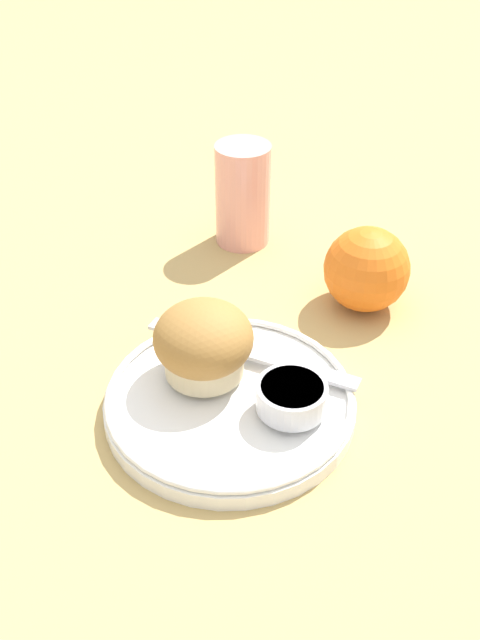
{
  "coord_description": "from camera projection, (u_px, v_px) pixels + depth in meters",
  "views": [
    {
      "loc": [
        0.22,
        -0.38,
        0.42
      ],
      "look_at": [
        0.0,
        0.05,
        0.06
      ],
      "focal_mm": 40.0,
      "sensor_mm": 36.0,
      "label": 1
    }
  ],
  "objects": [
    {
      "name": "cream_ramekin",
      "position": [
        292.0,
        396.0,
        0.56
      ],
      "size": [
        0.06,
        0.06,
        0.02
      ],
      "color": "silver",
      "rests_on": "plate"
    },
    {
      "name": "orange_fruit",
      "position": [
        367.0,
        269.0,
        0.69
      ],
      "size": [
        0.08,
        0.08,
        0.08
      ],
      "color": "orange",
      "rests_on": "ground_plane"
    },
    {
      "name": "ground_plane",
      "position": [
        213.0,
        403.0,
        0.6
      ],
      "size": [
        3.0,
        3.0,
        0.0
      ],
      "primitive_type": "plane",
      "color": "tan"
    },
    {
      "name": "butter_knife",
      "position": [
        250.0,
        353.0,
        0.62
      ],
      "size": [
        0.2,
        0.02,
        0.0
      ],
      "rotation": [
        0.0,
        0.0,
        0.03
      ],
      "color": "#B7B7BC",
      "rests_on": "plate"
    },
    {
      "name": "berry_pair",
      "position": [
        223.0,
        348.0,
        0.62
      ],
      "size": [
        0.02,
        0.01,
        0.01
      ],
      "color": "maroon",
      "rests_on": "plate"
    },
    {
      "name": "muffin",
      "position": [
        204.0,
        343.0,
        0.59
      ],
      "size": [
        0.08,
        0.08,
        0.06
      ],
      "color": "beige",
      "rests_on": "plate"
    },
    {
      "name": "plate",
      "position": [
        231.0,
        399.0,
        0.59
      ],
      "size": [
        0.21,
        0.21,
        0.02
      ],
      "color": "white",
      "rests_on": "ground_plane"
    },
    {
      "name": "juice_glass",
      "position": [
        243.0,
        195.0,
        0.78
      ],
      "size": [
        0.06,
        0.06,
        0.11
      ],
      "color": "#E5998C",
      "rests_on": "ground_plane"
    }
  ]
}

